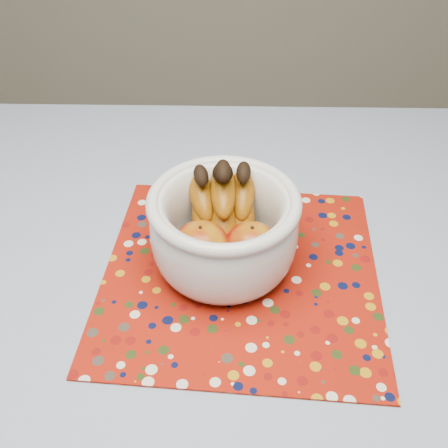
% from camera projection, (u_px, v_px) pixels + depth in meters
% --- Properties ---
extents(table, '(1.20, 1.20, 0.75)m').
position_uv_depth(table, '(180.00, 370.00, 0.78)').
color(table, brown).
rests_on(table, ground).
extents(tablecloth, '(1.32, 1.32, 0.01)m').
position_uv_depth(tablecloth, '(176.00, 337.00, 0.73)').
color(tablecloth, slate).
rests_on(tablecloth, table).
extents(placemat, '(0.45, 0.45, 0.00)m').
position_uv_depth(placemat, '(241.00, 272.00, 0.81)').
color(placemat, maroon).
rests_on(placemat, tablecloth).
extents(fruit_bowl, '(0.22, 0.23, 0.17)m').
position_uv_depth(fruit_bowl, '(223.00, 224.00, 0.78)').
color(fruit_bowl, silver).
rests_on(fruit_bowl, placemat).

